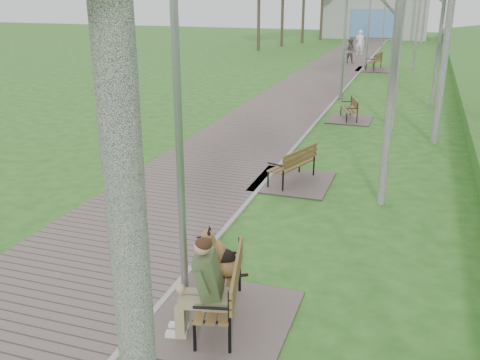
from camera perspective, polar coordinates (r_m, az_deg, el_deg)
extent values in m
plane|color=#2A5D1C|center=(7.93, -11.56, -16.39)|extent=(120.00, 120.00, 0.00)
cube|color=#6E5F59|center=(27.82, 7.74, 10.06)|extent=(3.50, 67.00, 0.04)
cube|color=#999993|center=(27.55, 11.36, 9.77)|extent=(0.10, 67.00, 0.05)
cube|color=#9E9E99|center=(56.72, 14.21, 16.54)|extent=(10.00, 5.00, 4.00)
cube|color=#5785C3|center=(54.16, 13.91, 15.91)|extent=(4.00, 0.20, 2.60)
cube|color=#6E5F59|center=(8.15, -1.95, -14.65)|extent=(2.01, 2.24, 0.04)
cube|color=brown|center=(7.90, -2.34, -11.69)|extent=(0.89, 1.75, 0.04)
cube|color=brown|center=(7.72, -0.37, -9.87)|extent=(0.44, 1.64, 0.37)
cube|color=#6E5F59|center=(13.56, 5.66, -0.19)|extent=(1.86, 2.06, 0.04)
cube|color=brown|center=(13.42, 5.52, 1.61)|extent=(0.95, 1.61, 0.04)
cube|color=brown|center=(13.21, 6.46, 2.55)|extent=(0.55, 1.47, 0.34)
cube|color=#6E5F59|center=(20.45, 11.60, 6.34)|extent=(1.59, 1.76, 0.04)
cube|color=brown|center=(20.37, 11.53, 7.39)|extent=(0.79, 1.38, 0.04)
cube|color=brown|center=(20.36, 12.16, 8.02)|extent=(0.44, 1.27, 0.29)
cube|color=#6E5F59|center=(33.74, 14.09, 11.34)|extent=(2.05, 2.28, 0.04)
cube|color=brown|center=(33.68, 14.07, 12.18)|extent=(0.79, 1.77, 0.05)
cube|color=brown|center=(33.58, 14.58, 12.64)|extent=(0.33, 1.69, 0.38)
cylinder|color=#93959A|center=(8.40, -5.83, -12.65)|extent=(0.18, 0.18, 0.27)
cylinder|color=#93959A|center=(7.47, -6.40, 1.43)|extent=(0.11, 0.11, 4.58)
cylinder|color=#93959A|center=(24.32, 10.69, 8.83)|extent=(0.20, 0.20, 0.31)
cylinder|color=#93959A|center=(23.99, 11.06, 14.45)|extent=(0.12, 0.12, 5.10)
cylinder|color=#93959A|center=(34.24, 13.23, 11.75)|extent=(0.20, 0.20, 0.31)
cylinder|color=#93959A|center=(34.01, 13.56, 15.76)|extent=(0.12, 0.12, 5.12)
cylinder|color=#93959A|center=(47.20, 14.87, 13.66)|extent=(0.17, 0.17, 0.26)
cylinder|color=#93959A|center=(47.05, 15.09, 16.08)|extent=(0.10, 0.10, 4.25)
imported|color=white|center=(41.32, 12.67, 14.12)|extent=(0.68, 0.48, 1.79)
imported|color=gray|center=(36.34, 11.63, 13.35)|extent=(0.88, 0.74, 1.62)
cylinder|color=silver|center=(2.05, -12.26, -0.10)|extent=(0.18, 0.18, 7.89)
cylinder|color=silver|center=(11.76, 16.37, 14.57)|extent=(0.16, 0.16, 7.43)
cylinder|color=silver|center=(18.78, 16.94, 16.68)|extent=(0.17, 0.17, 7.76)
cylinder|color=silver|center=(23.07, 20.85, 16.49)|extent=(0.15, 0.15, 7.59)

